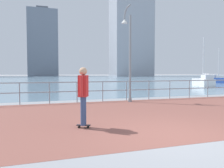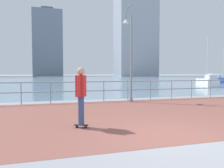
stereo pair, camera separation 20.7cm
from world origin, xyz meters
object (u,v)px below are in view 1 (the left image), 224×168
(sailboat_white, at_px, (203,82))
(sailboat_gray, at_px, (217,80))
(skateboarder, at_px, (83,92))
(lamppost, at_px, (128,48))

(sailboat_white, relative_size, sailboat_gray, 1.08)
(skateboarder, xyz_separation_m, sailboat_gray, (23.68, 20.13, -0.56))
(lamppost, distance_m, sailboat_white, 16.40)
(lamppost, bearing_deg, skateboarder, -124.25)
(lamppost, height_order, sailboat_gray, lamppost)
(sailboat_gray, bearing_deg, skateboarder, -139.64)
(sailboat_gray, bearing_deg, lamppost, -143.24)
(lamppost, height_order, sailboat_white, sailboat_white)
(skateboarder, relative_size, sailboat_white, 0.31)
(skateboarder, relative_size, sailboat_gray, 0.34)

